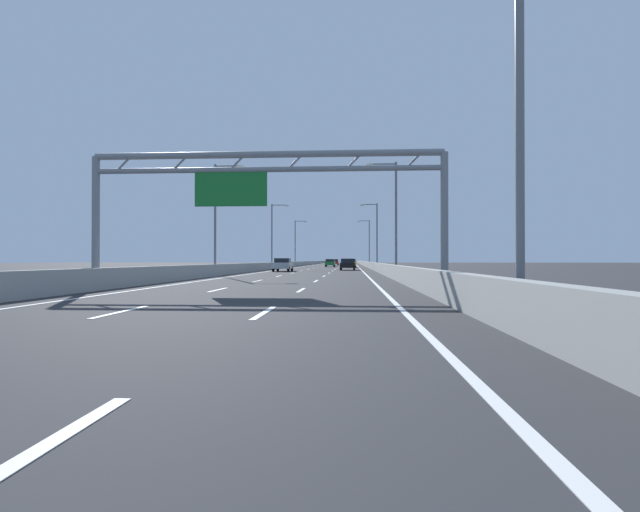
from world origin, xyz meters
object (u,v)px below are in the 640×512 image
at_px(streetlamp_right_near, 509,77).
at_px(yellow_car, 350,263).
at_px(streetlamp_right_mid, 393,211).
at_px(streetlamp_left_far, 273,232).
at_px(sign_gantry, 262,183).
at_px(streetlamp_left_distant, 296,240).
at_px(silver_car, 283,265).
at_px(streetlamp_right_far, 375,232).
at_px(red_car, 335,262).
at_px(green_car, 330,263).
at_px(black_car, 348,264).
at_px(streetlamp_left_mid, 218,212).
at_px(streetlamp_right_distant, 368,240).

bearing_deg(streetlamp_right_near, yellow_car, 92.93).
height_order(streetlamp_right_mid, streetlamp_left_far, same).
height_order(sign_gantry, streetlamp_left_distant, streetlamp_left_distant).
bearing_deg(streetlamp_right_mid, streetlamp_left_distant, 103.82).
relative_size(streetlamp_left_distant, silver_car, 2.15).
bearing_deg(streetlamp_right_far, red_car, 99.14).
bearing_deg(green_car, red_car, 90.19).
relative_size(streetlamp_right_far, streetlamp_left_distant, 1.00).
bearing_deg(streetlamp_left_distant, silver_car, -85.45).
distance_m(streetlamp_right_near, black_car, 51.15).
height_order(streetlamp_right_near, green_car, streetlamp_right_near).
xyz_separation_m(streetlamp_left_mid, streetlamp_left_far, (0.00, 30.36, 0.00)).
relative_size(streetlamp_right_mid, streetlamp_left_distant, 1.00).
bearing_deg(green_car, streetlamp_left_distant, 123.80).
height_order(streetlamp_left_far, silver_car, streetlamp_left_far).
height_order(streetlamp_right_near, streetlamp_left_far, same).
distance_m(streetlamp_left_far, streetlamp_right_distant, 33.83).
bearing_deg(yellow_car, streetlamp_right_far, -70.26).
relative_size(streetlamp_left_distant, yellow_car, 2.17).
distance_m(streetlamp_left_mid, green_car, 50.23).
relative_size(streetlamp_right_near, yellow_car, 2.17).
distance_m(streetlamp_right_far, yellow_car, 11.71).
bearing_deg(streetlamp_right_distant, streetlamp_left_far, -116.19).
height_order(streetlamp_left_mid, black_car, streetlamp_left_mid).
xyz_separation_m(streetlamp_right_mid, streetlamp_left_distant, (-14.93, 60.71, 0.00)).
xyz_separation_m(streetlamp_right_distant, silver_car, (-11.15, -47.53, -4.64)).
distance_m(streetlamp_left_distant, silver_car, 47.90).
xyz_separation_m(streetlamp_right_near, green_car, (-7.38, 79.79, -4.66)).
bearing_deg(green_car, silver_car, -95.93).
bearing_deg(streetlamp_right_far, sign_gantry, -98.85).
relative_size(sign_gantry, yellow_car, 3.82).
distance_m(green_car, yellow_car, 9.72).
bearing_deg(streetlamp_right_mid, streetlamp_left_far, 116.19).
xyz_separation_m(streetlamp_right_mid, black_car, (-3.97, 20.43, -4.66)).
xyz_separation_m(sign_gantry, streetlamp_left_distant, (-7.25, 79.65, 0.54)).
bearing_deg(black_car, red_car, 93.56).
height_order(streetlamp_left_mid, streetlamp_left_distant, same).
bearing_deg(red_car, silver_car, -93.30).
relative_size(streetlamp_left_far, yellow_car, 2.17).
xyz_separation_m(streetlamp_right_near, black_car, (-3.97, 50.78, -4.66)).
bearing_deg(streetlamp_right_near, black_car, 94.47).
xyz_separation_m(streetlamp_left_distant, red_car, (7.46, 16.12, -4.66)).
bearing_deg(streetlamp_right_far, streetlamp_right_near, -90.00).
bearing_deg(streetlamp_right_far, streetlamp_left_mid, -116.19).
bearing_deg(streetlamp_right_near, streetlamp_left_far, 103.82).
xyz_separation_m(streetlamp_right_near, streetlamp_right_mid, (0.00, 30.36, 0.00)).
distance_m(streetlamp_left_mid, streetlamp_right_far, 33.83).
bearing_deg(green_car, streetlamp_left_mid, -98.68).
distance_m(sign_gantry, streetlamp_right_near, 13.77).
bearing_deg(streetlamp_left_distant, streetlamp_right_distant, 0.00).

